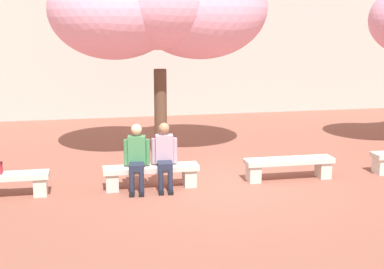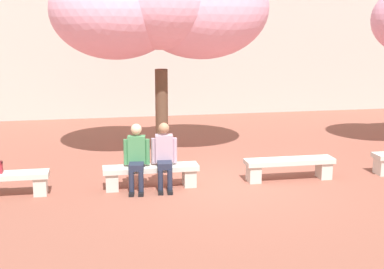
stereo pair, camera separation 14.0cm
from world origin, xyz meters
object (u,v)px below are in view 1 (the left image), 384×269
Objects in this scene: stone_bench_center at (289,165)px; person_seated_right at (165,154)px; cherry_tree_main at (159,8)px; stone_bench_near_west at (151,173)px; person_seated_left at (137,155)px.

stone_bench_center is 2.64m from person_seated_right.
cherry_tree_main reaches higher than stone_bench_center.
stone_bench_near_west is at bearing -102.53° from cherry_tree_main.
stone_bench_near_west is 0.37× the size of cherry_tree_main.
person_seated_right is at bearing -11.48° from stone_bench_near_west.
cherry_tree_main is at bearing 71.79° from person_seated_left.
person_seated_left is 3.87m from cherry_tree_main.
stone_bench_near_west is 1.00× the size of stone_bench_center.
stone_bench_center is 1.45× the size of person_seated_left.
person_seated_left is 0.25× the size of cherry_tree_main.
person_seated_left is at bearing 179.96° from person_seated_right.
cherry_tree_main is (-2.33, 2.46, 3.22)m from stone_bench_center.
person_seated_left is at bearing -169.29° from stone_bench_near_west.
stone_bench_center is at bearing -46.57° from cherry_tree_main.
cherry_tree_main is (0.28, 2.51, 2.83)m from person_seated_right.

